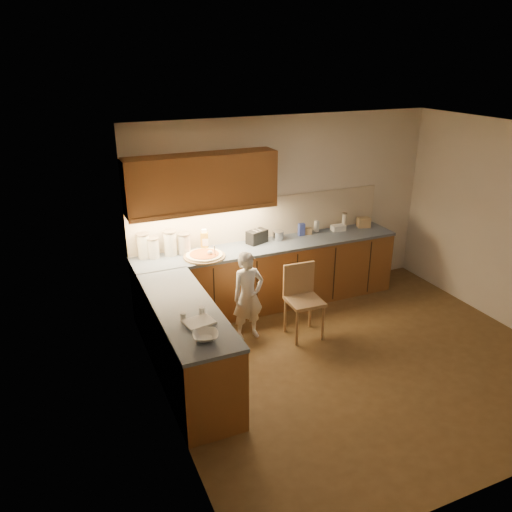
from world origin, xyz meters
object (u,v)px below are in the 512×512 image
pizza_on_board (205,256)px  toaster (257,237)px  wooden_chair (302,295)px  oil_jug (204,241)px  child (248,296)px

pizza_on_board → toaster: pizza_on_board is taller
wooden_chair → oil_jug: oil_jug is taller
child → wooden_chair: child is taller
wooden_chair → oil_jug: 1.48m
pizza_on_board → child: size_ratio=0.47×
pizza_on_board → child: child is taller
pizza_on_board → child: (0.35, -0.61, -0.37)m
pizza_on_board → wooden_chair: size_ratio=0.58×
wooden_chair → oil_jug: size_ratio=3.16×
pizza_on_board → toaster: size_ratio=1.67×
wooden_chair → oil_jug: bearing=135.1°
oil_jug → child: bearing=-72.3°
pizza_on_board → toaster: bearing=14.7°
oil_jug → toaster: size_ratio=0.91×
pizza_on_board → wooden_chair: (1.01, -0.79, -0.41)m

